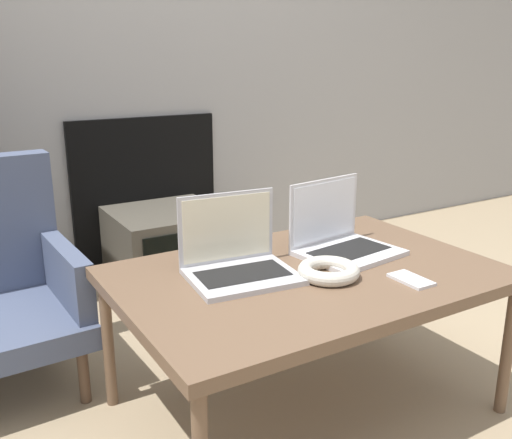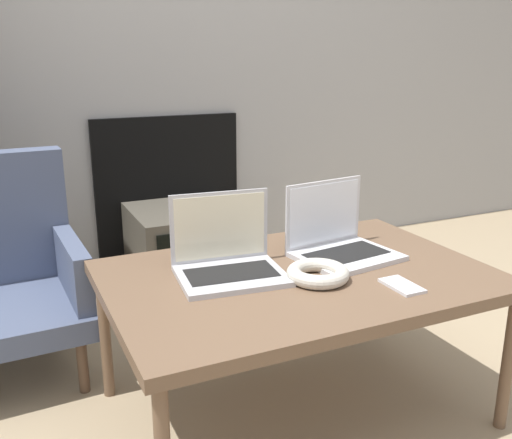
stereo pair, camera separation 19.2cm
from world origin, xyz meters
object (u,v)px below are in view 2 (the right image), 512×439
Objects in this scene: headphones at (318,273)px; tv at (186,244)px; laptop_right at (338,240)px; laptop_left at (227,258)px; phone at (402,286)px.

headphones is 1.31m from tv.
laptop_right reaches higher than tv.
headphones reaches higher than tv.
headphones is (0.21, -0.16, -0.03)m from laptop_left.
laptop_left reaches higher than tv.
laptop_right reaches higher than phone.
phone is (0.02, -0.30, -0.04)m from laptop_right.
headphones reaches higher than phone.
laptop_right is at bearing -82.10° from tv.
tv is at bearing 89.33° from headphones.
laptop_right is 0.31m from phone.
phone is (0.19, -0.14, -0.02)m from headphones.
headphones is at bearing -30.45° from laptop_left.
tv is (0.23, 1.12, -0.33)m from laptop_left.
laptop_right is 1.18m from tv.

